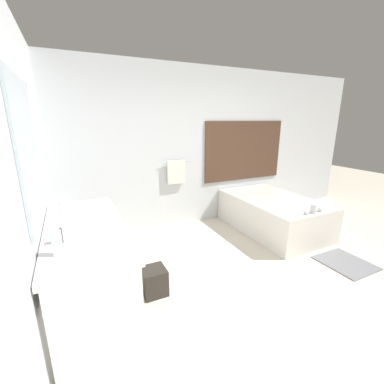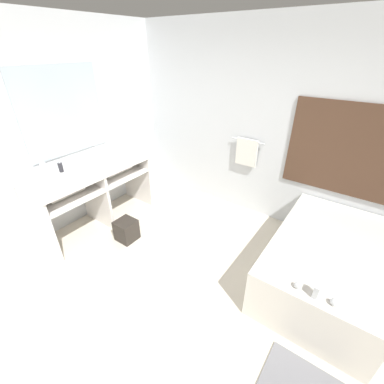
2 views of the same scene
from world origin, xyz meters
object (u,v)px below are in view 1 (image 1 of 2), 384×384
object	(u,v)px
water_bottle_1	(57,243)
soap_dispenser	(59,236)
bathtub	(273,212)
waste_bin	(154,281)

from	to	relation	value
water_bottle_1	soap_dispenser	world-z (taller)	water_bottle_1
bathtub	waste_bin	world-z (taller)	bathtub
bathtub	soap_dispenser	distance (m)	3.39
soap_dispenser	waste_bin	bearing A→B (deg)	17.21
water_bottle_1	waste_bin	size ratio (longest dim) A/B	0.70
bathtub	waste_bin	bearing A→B (deg)	-161.95
soap_dispenser	waste_bin	world-z (taller)	soap_dispenser
bathtub	water_bottle_1	world-z (taller)	water_bottle_1
waste_bin	bathtub	bearing A→B (deg)	18.05
water_bottle_1	soap_dispenser	distance (m)	0.20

